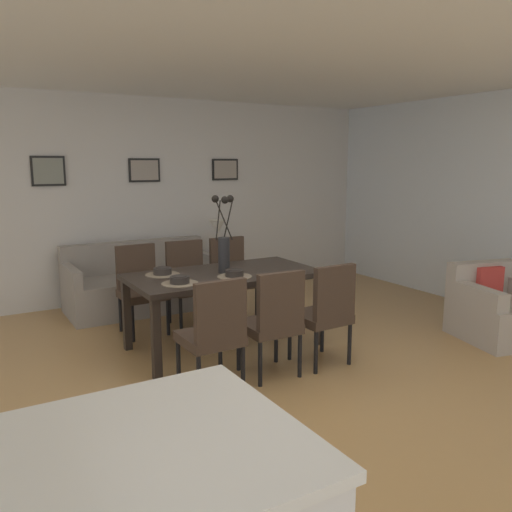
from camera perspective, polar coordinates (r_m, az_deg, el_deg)
ground_plane at (r=4.31m, az=0.11°, el=-14.15°), size 9.00×9.00×0.00m
back_wall_panel at (r=6.94m, az=-13.81°, el=6.00°), size 9.00×0.10×2.60m
side_window_wall at (r=6.82m, az=25.72°, el=5.21°), size 0.10×6.30×2.60m
ceiling_panel at (r=4.36m, az=-2.77°, el=21.61°), size 9.00×7.20×0.08m
dining_table at (r=4.99m, az=-3.50°, el=-2.69°), size 1.80×0.93×0.74m
dining_chair_near_left at (r=4.05m, az=-4.61°, el=-8.05°), size 0.45×0.45×0.92m
dining_chair_near_right at (r=5.61m, az=-12.57°, el=-3.07°), size 0.45×0.45×0.92m
dining_chair_far_left at (r=4.32m, az=1.95°, el=-6.84°), size 0.45×0.45×0.92m
dining_chair_far_right at (r=5.80m, az=-7.43°, el=-2.48°), size 0.46×0.46×0.92m
dining_chair_mid_left at (r=4.61m, az=7.64°, el=-5.82°), size 0.45×0.45×0.92m
dining_chair_mid_right at (r=6.01m, az=-2.74°, el=-1.94°), size 0.46×0.46×0.92m
centerpiece_vase at (r=4.93m, az=-3.55°, el=1.39°), size 0.21×0.23×0.73m
placemat_near_left at (r=4.57m, az=-8.35°, el=-2.98°), size 0.32×0.32×0.01m
bowl_near_left at (r=4.56m, az=-8.36°, el=-2.53°), size 0.17×0.17×0.07m
placemat_near_right at (r=4.95m, az=-10.20°, el=-2.00°), size 0.32×0.32×0.01m
bowl_near_right at (r=4.95m, az=-10.22°, el=-1.58°), size 0.17×0.17×0.07m
placemat_far_left at (r=4.79m, az=-2.37°, el=-2.26°), size 0.32×0.32×0.01m
bowl_far_left at (r=4.79m, az=-2.37°, el=-1.82°), size 0.17×0.17×0.07m
sofa at (r=6.56m, az=-12.34°, el=-3.21°), size 1.80×0.84×0.80m
side_table at (r=6.98m, az=-4.21°, el=-2.34°), size 0.36×0.36×0.52m
table_lamp at (r=6.87m, az=-4.27°, el=2.82°), size 0.22×0.22×0.51m
armchair at (r=5.88m, az=25.12°, el=-5.48°), size 0.97×0.97×0.75m
framed_picture_left at (r=6.64m, az=-21.81°, el=8.64°), size 0.38×0.03×0.35m
framed_picture_center at (r=6.92m, az=-12.13°, el=9.18°), size 0.41×0.03×0.30m
framed_picture_right at (r=7.37m, az=-3.40°, el=9.44°), size 0.40×0.03×0.29m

